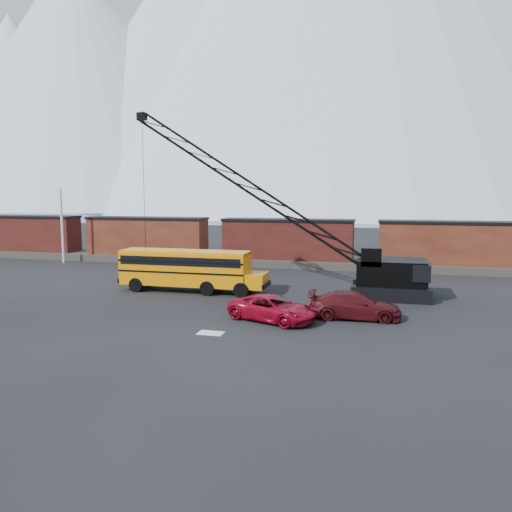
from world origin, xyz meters
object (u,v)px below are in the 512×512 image
(school_bus, at_px, (189,269))
(crawler_crane, at_px, (263,196))
(red_pickup, at_px, (273,308))
(maroon_suv, at_px, (355,305))

(school_bus, height_order, crawler_crane, crawler_crane)
(red_pickup, bearing_deg, maroon_suv, -47.71)
(crawler_crane, bearing_deg, red_pickup, -72.98)
(school_bus, distance_m, red_pickup, 10.82)
(red_pickup, bearing_deg, crawler_crane, 38.76)
(red_pickup, relative_size, maroon_suv, 0.98)
(maroon_suv, bearing_deg, red_pickup, 107.53)
(school_bus, relative_size, crawler_crane, 0.52)
(maroon_suv, bearing_deg, crawler_crane, 44.35)
(school_bus, relative_size, maroon_suv, 2.09)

